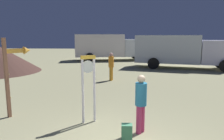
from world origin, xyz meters
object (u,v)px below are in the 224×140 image
standing_clock (88,82)px  arrow_sign (14,66)px  box_truck_far (106,46)px  person_distant (111,65)px  backpack (127,134)px  person_near_clock (141,101)px  box_truck_near (178,50)px

standing_clock → arrow_sign: size_ratio=0.80×
box_truck_far → person_distant: bearing=-83.7°
backpack → person_distant: person_distant is taller
person_near_clock → box_truck_near: (3.92, 11.86, 0.61)m
standing_clock → person_distant: bearing=87.1°
person_near_clock → person_distant: (-1.19, 6.68, 0.03)m
person_distant → box_truck_near: bearing=45.5°
box_truck_far → box_truck_near: bearing=-40.8°
standing_clock → backpack: (1.12, -1.18, -1.00)m
arrow_sign → person_near_clock: (3.95, -1.07, -0.74)m
person_distant → box_truck_near: box_truck_near is taller
standing_clock → box_truck_far: box_truck_far is taller
box_truck_near → standing_clock: bearing=-115.7°
person_near_clock → person_distant: size_ratio=0.96×
arrow_sign → box_truck_near: (7.87, 10.79, -0.14)m
backpack → box_truck_near: (4.29, 12.43, 1.25)m
person_distant → box_truck_far: size_ratio=0.22×
person_near_clock → box_truck_far: (-2.35, 17.28, 0.66)m
person_distant → person_near_clock: bearing=-79.9°
standing_clock → backpack: 1.91m
arrow_sign → person_near_clock: bearing=-15.2°
arrow_sign → box_truck_far: 16.28m
person_near_clock → box_truck_near: box_truck_near is taller
person_near_clock → backpack: size_ratio=3.33×
arrow_sign → person_near_clock: size_ratio=1.60×
box_truck_near → backpack: bearing=-109.0°
backpack → box_truck_far: box_truck_far is taller
person_distant → standing_clock: bearing=-92.9°
standing_clock → box_truck_far: 16.69m
standing_clock → person_near_clock: standing_clock is taller
standing_clock → box_truck_far: size_ratio=0.27×
box_truck_near → arrow_sign: bearing=-126.1°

